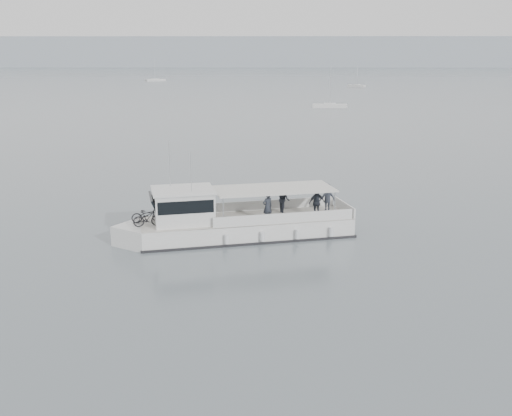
{
  "coord_description": "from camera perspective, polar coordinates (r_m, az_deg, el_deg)",
  "views": [
    {
      "loc": [
        -4.24,
        -28.54,
        9.41
      ],
      "look_at": [
        -4.66,
        0.93,
        1.6
      ],
      "focal_mm": 40.0,
      "sensor_mm": 36.0,
      "label": 1
    }
  ],
  "objects": [
    {
      "name": "headland",
      "position": [
        588.57,
        1.28,
        15.29
      ],
      "size": [
        1400.0,
        90.0,
        28.0
      ],
      "primitive_type": "cube",
      "color": "#939EA8",
      "rests_on": "ground"
    },
    {
      "name": "moored_fleet",
      "position": [
        204.19,
        -13.32,
        11.92
      ],
      "size": [
        388.56,
        251.96,
        9.74
      ],
      "color": "silver",
      "rests_on": "ground"
    },
    {
      "name": "tour_boat",
      "position": [
        30.48,
        -3.0,
        -1.42
      ],
      "size": [
        12.86,
        5.77,
        5.39
      ],
      "rotation": [
        0.0,
        0.0,
        0.24
      ],
      "color": "silver",
      "rests_on": "ground"
    },
    {
      "name": "ground",
      "position": [
        30.35,
        8.82,
        -3.4
      ],
      "size": [
        1400.0,
        1400.0,
        0.0
      ],
      "primitive_type": "plane",
      "color": "slate",
      "rests_on": "ground"
    }
  ]
}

